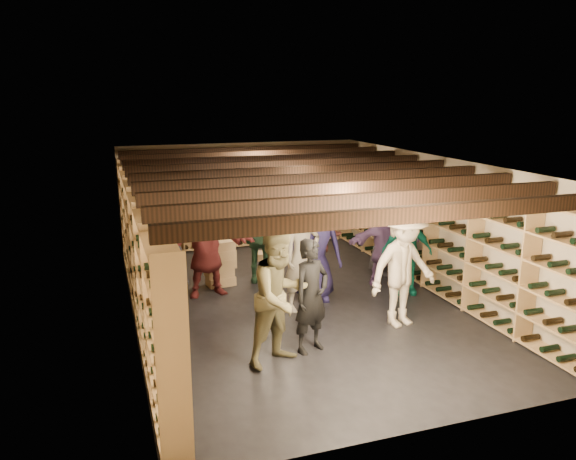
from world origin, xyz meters
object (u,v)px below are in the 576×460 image
at_px(crate_stack_left, 220,263).
at_px(person_5, 206,245).
at_px(person_1, 311,296).
at_px(person_6, 315,247).
at_px(person_3, 403,267).
at_px(person_2, 280,296).
at_px(person_4, 407,252).
at_px(person_0, 166,266).
at_px(person_7, 302,256).
at_px(person_10, 259,239).
at_px(person_11, 385,242).
at_px(crate_loose, 269,256).
at_px(crate_stack_right, 303,256).
at_px(person_8, 320,240).
at_px(person_12, 387,228).

height_order(crate_stack_left, person_5, person_5).
relative_size(person_1, person_6, 0.85).
relative_size(person_1, person_3, 0.86).
relative_size(person_2, person_4, 1.21).
bearing_deg(person_0, person_7, 1.30).
bearing_deg(person_3, crate_stack_left, 118.88).
xyz_separation_m(person_2, person_3, (2.16, 0.59, -0.00)).
bearing_deg(person_2, person_4, 8.30).
relative_size(person_10, person_11, 1.04).
relative_size(crate_loose, person_7, 0.27).
height_order(crate_stack_right, person_11, person_11).
bearing_deg(person_10, person_8, -26.11).
bearing_deg(person_12, person_11, -146.07).
bearing_deg(person_1, person_5, 86.63).
xyz_separation_m(crate_stack_left, person_0, (-1.09, -1.00, 0.35)).
bearing_deg(person_8, person_3, -90.78).
bearing_deg(crate_stack_right, person_10, -154.93).
height_order(person_1, person_6, person_6).
relative_size(crate_stack_left, person_7, 0.46).
bearing_deg(person_0, person_11, 19.46).
height_order(crate_stack_right, person_6, person_6).
bearing_deg(person_12, crate_stack_left, 148.71).
distance_m(crate_stack_left, person_0, 1.52).
bearing_deg(person_8, person_10, 123.84).
bearing_deg(person_12, person_8, 169.31).
bearing_deg(person_6, person_5, 167.82).
relative_size(person_8, person_11, 1.15).
distance_m(crate_loose, person_6, 2.64).
bearing_deg(person_0, person_10, 46.07).
height_order(crate_loose, person_10, person_10).
distance_m(person_5, person_10, 1.17).
bearing_deg(person_10, person_11, -8.81).
xyz_separation_m(person_0, person_6, (2.50, -0.23, 0.17)).
bearing_deg(person_1, person_0, 106.38).
height_order(crate_stack_left, person_1, person_1).
distance_m(crate_stack_left, person_5, 0.71).
relative_size(crate_loose, person_12, 0.27).
xyz_separation_m(person_0, person_1, (1.72, -2.11, 0.03)).
xyz_separation_m(crate_stack_right, person_11, (1.14, -1.37, 0.55)).
bearing_deg(person_8, person_11, -22.32).
height_order(crate_stack_left, person_10, person_10).
bearing_deg(crate_loose, person_12, -40.05).
distance_m(crate_stack_right, crate_loose, 0.92).
bearing_deg(person_1, person_10, 64.69).
distance_m(crate_stack_left, crate_stack_right, 1.90).
distance_m(person_0, person_5, 0.97).
xyz_separation_m(person_8, person_10, (-0.94, 0.76, -0.09)).
relative_size(person_6, person_10, 1.13).
bearing_deg(person_10, person_6, -49.27).
bearing_deg(person_12, crate_stack_right, 124.37).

